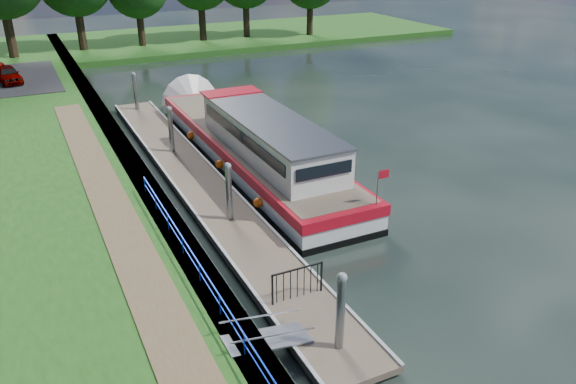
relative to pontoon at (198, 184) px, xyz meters
name	(u,v)px	position (x,y,z in m)	size (l,w,h in m)	color
ground	(330,347)	(0.00, -13.00, -0.18)	(160.00, 160.00, 0.00)	black
bank_edge	(136,175)	(-2.55, 2.00, 0.20)	(1.10, 90.00, 0.78)	#473D2D
far_bank	(194,39)	(12.00, 39.00, 0.12)	(60.00, 18.00, 0.60)	#1D4E16
footpath	(126,238)	(-4.40, -5.00, 0.62)	(1.60, 40.00, 0.05)	brown
blue_fence	(209,283)	(-2.75, -10.00, 1.13)	(0.04, 18.04, 0.72)	#0C2DBF
pontoon	(198,184)	(0.00, 0.00, 0.00)	(2.50, 30.00, 0.56)	brown
mooring_piles	(196,164)	(0.00, 0.00, 1.10)	(0.30, 27.30, 3.55)	gray
gangway	(267,338)	(-1.85, -12.50, 0.44)	(2.58, 1.00, 0.92)	#A5A8AD
gate_panel	(297,279)	(0.00, -10.80, 0.97)	(1.85, 0.05, 1.15)	black
barge	(247,141)	(3.60, 2.34, 0.90)	(4.36, 21.15, 4.78)	black
car_a	(8,74)	(-7.64, 23.54, 1.30)	(1.54, 3.82, 1.30)	#999999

